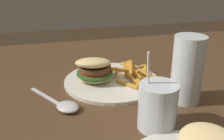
{
  "coord_description": "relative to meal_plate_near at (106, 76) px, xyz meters",
  "views": [
    {
      "loc": [
        0.13,
        0.58,
        1.09
      ],
      "look_at": [
        -0.05,
        -0.11,
        0.8
      ],
      "focal_mm": 42.0,
      "sensor_mm": 36.0,
      "label": 1
    }
  ],
  "objects": [
    {
      "name": "meal_plate_near",
      "position": [
        0.0,
        0.0,
        0.0
      ],
      "size": [
        0.28,
        0.28,
        0.09
      ],
      "color": "silver",
      "rests_on": "dining_table"
    },
    {
      "name": "beer_glass",
      "position": [
        -0.18,
        0.15,
        0.06
      ],
      "size": [
        0.08,
        0.08,
        0.17
      ],
      "color": "silver",
      "rests_on": "dining_table"
    },
    {
      "name": "spoon",
      "position": [
        0.13,
        0.12,
        -0.02
      ],
      "size": [
        0.13,
        0.18,
        0.02
      ],
      "rotation": [
        0.0,
        0.0,
        2.13
      ],
      "color": "silver",
      "rests_on": "dining_table"
    },
    {
      "name": "dining_table",
      "position": [
        0.03,
        0.11,
        -0.14
      ],
      "size": [
        1.53,
        1.17,
        0.76
      ],
      "color": "#4C331E",
      "rests_on": "ground_plane"
    },
    {
      "name": "juice_glass",
      "position": [
        -0.06,
        0.25,
        0.02
      ],
      "size": [
        0.08,
        0.08,
        0.17
      ],
      "color": "silver",
      "rests_on": "dining_table"
    }
  ]
}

